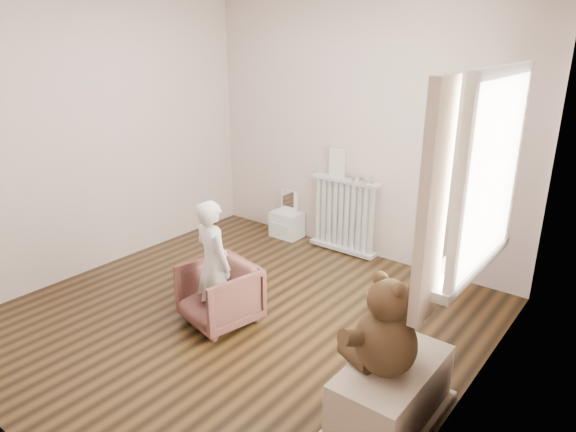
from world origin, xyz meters
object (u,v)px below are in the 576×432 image
Objects in this scene: teddy_bear at (387,328)px; toy_vanity at (287,214)px; armchair at (220,294)px; toy_bench at (391,391)px; plush_cat at (473,237)px; radiator at (344,217)px; child at (213,264)px.

toy_vanity is at bearing 158.77° from teddy_bear.
toy_vanity reaches higher than armchair.
teddy_bear reaches higher than toy_bench.
toy_bench is 1.09m from plush_cat.
toy_vanity is 1.93m from armchair.
radiator is at bearing 147.38° from teddy_bear.
armchair is 1.98m from plush_cat.
toy_bench is (1.59, -1.98, -0.19)m from radiator.
teddy_bear reaches higher than armchair.
toy_bench is at bearing -116.63° from plush_cat.
teddy_bear reaches higher than radiator.
plush_cat is (0.16, 0.81, 0.33)m from teddy_bear.
plush_cat reaches higher than armchair.
armchair is (-0.02, -1.82, -0.14)m from radiator.
toy_vanity is at bearing 124.11° from armchair.
child is (0.72, -1.84, 0.26)m from toy_vanity.
teddy_bear is at bearing -174.68° from child.
radiator reaches higher than toy_bench.
teddy_bear is (-0.02, -0.08, 0.47)m from toy_bench.
armchair is 0.93× the size of teddy_bear.
armchair is at bearing -68.13° from toy_vanity.
armchair is at bearing -177.80° from plush_cat.
toy_vanity reaches higher than toy_bench.
plush_cat is (1.73, -1.26, 0.61)m from radiator.
child is 3.55× the size of plush_cat.
toy_vanity is 0.66× the size of toy_bench.
plush_cat is (1.75, 0.61, 0.46)m from child.
radiator is at bearing 2.33° from toy_vanity.
plush_cat reaches higher than teddy_bear.
toy_bench is (1.61, -0.16, -0.05)m from armchair.
child is at bearing -77.76° from armchair.
radiator reaches higher than toy_vanity.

